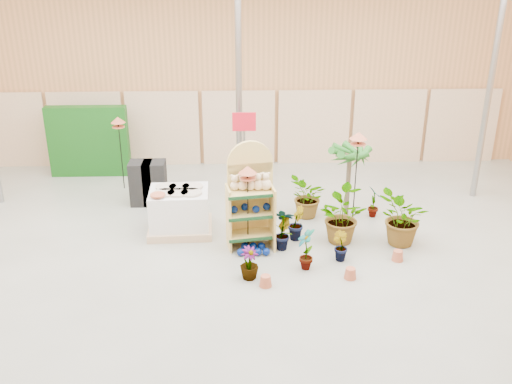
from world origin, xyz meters
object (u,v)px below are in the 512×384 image
at_px(bird_table_front, 248,173).
at_px(potted_plant_2, 339,216).
at_px(pallet_stack, 180,211).
at_px(display_shelf, 250,199).

relative_size(bird_table_front, potted_plant_2, 1.58).
height_order(pallet_stack, bird_table_front, bird_table_front).
xyz_separation_m(pallet_stack, potted_plant_2, (3.16, -0.53, 0.08)).
xyz_separation_m(display_shelf, bird_table_front, (-0.05, -0.21, 0.62)).
xyz_separation_m(display_shelf, pallet_stack, (-1.42, 0.59, -0.50)).
xyz_separation_m(display_shelf, potted_plant_2, (1.74, 0.06, -0.41)).
relative_size(display_shelf, pallet_stack, 1.59).
bearing_deg(pallet_stack, potted_plant_2, -11.51).
bearing_deg(bird_table_front, pallet_stack, 149.75).
height_order(display_shelf, pallet_stack, display_shelf).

